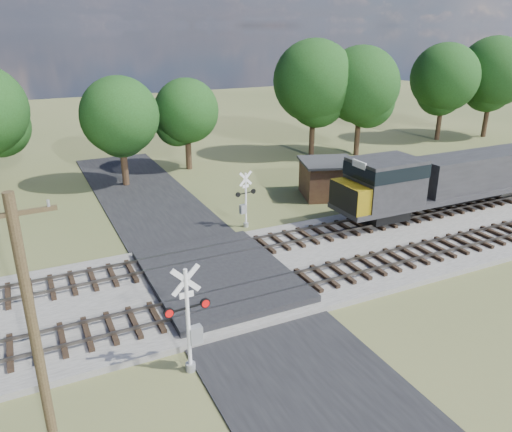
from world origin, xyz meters
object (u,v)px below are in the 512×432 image
crossing_signal_near (191,328)px  utility_pole (34,334)px  crossing_signal_far (245,204)px  equipment_shed (328,178)px

crossing_signal_near → utility_pole: utility_pole is taller
utility_pole → crossing_signal_far: bearing=46.1°
utility_pole → equipment_shed: 28.72m
crossing_signal_far → crossing_signal_near: bearing=47.7°
crossing_signal_far → utility_pole: size_ratio=0.44×
utility_pole → equipment_shed: utility_pole is taller
crossing_signal_far → equipment_shed: size_ratio=0.73×
crossing_signal_near → utility_pole: (-5.24, -2.42, 2.78)m
crossing_signal_near → utility_pole: bearing=-158.2°
crossing_signal_near → utility_pole: size_ratio=0.52×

